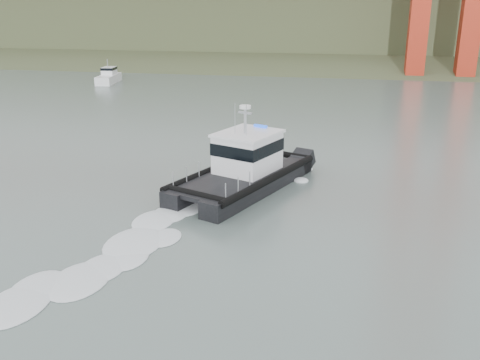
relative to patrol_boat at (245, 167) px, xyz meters
name	(u,v)px	position (x,y,z in m)	size (l,w,h in m)	color
ground	(167,288)	(-0.79, -14.03, -1.47)	(400.00, 400.00, 0.00)	#4B5954
headlands	(323,22)	(-0.79, 111.47, 5.57)	(500.00, 105.36, 27.12)	#364125
patrol_boat	(245,167)	(0.00, 0.00, 0.00)	(8.58, 12.88, 5.88)	black
motorboat	(109,77)	(-30.41, 44.88, -0.53)	(3.18, 7.12, 3.78)	white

